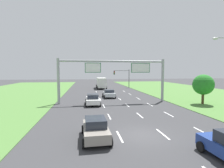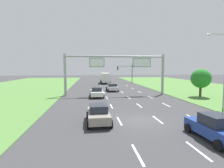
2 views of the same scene
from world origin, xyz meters
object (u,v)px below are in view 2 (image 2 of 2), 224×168
car_near_red (112,87)px  roadside_tree_mid (201,78)px  car_far_ahead (215,127)px  car_lead_silver (98,114)px  sign_gantry (117,67)px  box_truck (105,78)px  street_lamp (222,64)px  traffic_light_mast (126,71)px  car_mid_lane (97,92)px

car_near_red → roadside_tree_mid: (13.15, -9.09, 2.21)m
car_far_ahead → car_near_red: bearing=96.0°
car_lead_silver → sign_gantry: sign_gantry is taller
car_near_red → car_far_ahead: (3.65, -24.83, 0.04)m
box_truck → street_lamp: street_lamp is taller
car_far_ahead → traffic_light_mast: size_ratio=0.73×
car_near_red → car_mid_lane: 7.61m
box_truck → street_lamp: 36.62m
street_lamp → sign_gantry: bearing=130.9°
car_far_ahead → street_lamp: street_lamp is taller
car_far_ahead → street_lamp: (6.56, 7.72, 4.26)m
car_near_red → box_truck: (0.04, 17.91, 0.92)m
car_lead_silver → roadside_tree_mid: (16.85, 11.28, 2.20)m
car_lead_silver → street_lamp: 14.92m
car_far_ahead → roadside_tree_mid: size_ratio=0.90×
car_lead_silver → car_mid_lane: bearing=86.7°
car_mid_lane → sign_gantry: size_ratio=0.26×
car_lead_silver → box_truck: size_ratio=0.51×
car_near_red → traffic_light_mast: 19.32m
traffic_light_mast → roadside_tree_mid: traffic_light_mast is taller
car_near_red → street_lamp: street_lamp is taller
box_truck → traffic_light_mast: traffic_light_mast is taller
car_far_ahead → roadside_tree_mid: (9.50, 15.74, 2.17)m
car_lead_silver → car_mid_lane: 13.55m
car_lead_silver → car_far_ahead: bearing=-33.1°
car_lead_silver → traffic_light_mast: traffic_light_mast is taller
car_lead_silver → car_mid_lane: size_ratio=0.89×
car_near_red → car_far_ahead: size_ratio=0.97×
car_near_red → sign_gantry: size_ratio=0.23×
traffic_light_mast → roadside_tree_mid: bearing=-76.2°
car_near_red → traffic_light_mast: bearing=68.9°
box_truck → roadside_tree_mid: roadside_tree_mid is taller
box_truck → roadside_tree_mid: 30.04m
car_mid_lane → roadside_tree_mid: bearing=-7.5°
roadside_tree_mid → car_lead_silver: bearing=-146.2°
box_truck → traffic_light_mast: 6.82m
car_mid_lane → roadside_tree_mid: (16.52, -2.27, 2.19)m
car_lead_silver → car_mid_lane: car_mid_lane is taller
sign_gantry → traffic_light_mast: size_ratio=3.08×
car_near_red → car_mid_lane: size_ratio=0.88×
sign_gantry → street_lamp: bearing=-49.1°
car_mid_lane → car_far_ahead: bearing=-68.4°
car_far_ahead → roadside_tree_mid: roadside_tree_mid is taller
car_lead_silver → roadside_tree_mid: 20.40m
traffic_light_mast → roadside_tree_mid: 27.83m
sign_gantry → roadside_tree_mid: (13.01, -3.61, -1.88)m
car_mid_lane → traffic_light_mast: bearing=68.6°
car_near_red → roadside_tree_mid: roadside_tree_mid is taller
car_far_ahead → box_truck: size_ratio=0.52×
box_truck → car_far_ahead: bearing=-85.2°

